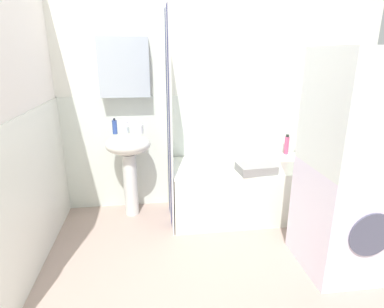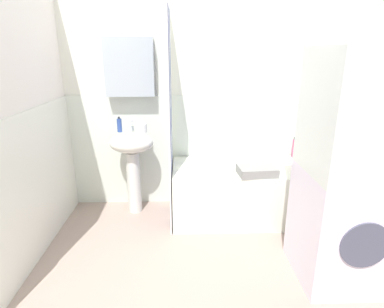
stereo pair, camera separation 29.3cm
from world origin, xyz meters
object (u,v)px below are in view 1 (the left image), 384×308
Objects in this scene: soap_dispenser at (115,127)px; towel_folded at (256,168)px; shampoo_bottle at (298,147)px; washer_dryer_stack at (352,167)px; sink at (129,157)px; conditioner_bottle at (287,145)px; bathtub at (246,189)px; toothbrush_cup at (140,129)px.

soap_dispenser reaches higher than towel_folded.
shampoo_bottle is at bearing 36.77° from towel_folded.
washer_dryer_stack is (1.79, -1.13, -0.09)m from soap_dispenser.
conditioner_bottle is (1.71, 0.13, 0.02)m from sink.
sink is 5.03× the size of shampoo_bottle.
bathtub is at bearing -7.28° from sink.
toothbrush_cup is 0.51× the size of shampoo_bottle.
towel_folded is (-0.64, -0.48, -0.04)m from shampoo_bottle.
washer_dryer_stack is (-0.17, -1.18, 0.21)m from shampoo_bottle.
bathtub is 0.38m from towel_folded.
towel_folded is at bearing -16.81° from sink.
towel_folded is at bearing -143.23° from shampoo_bottle.
conditioner_bottle is (-0.13, 0.01, 0.03)m from shampoo_bottle.
towel_folded is at bearing -84.65° from bathtub.
toothbrush_cup is at bearing -177.55° from shampoo_bottle.
soap_dispenser is at bearing 147.80° from washer_dryer_stack.
washer_dryer_stack is at bearing -92.05° from conditioner_bottle.
sink is 1.25m from towel_folded.
toothbrush_cup is (0.24, -0.02, -0.03)m from soap_dispenser.
toothbrush_cup is 1.74m from shampoo_bottle.
soap_dispenser is 0.10× the size of bathtub.
sink is at bearing -27.82° from soap_dispenser.
washer_dryer_stack reaches higher than sink.
towel_folded is (1.07, -0.41, -0.31)m from toothbrush_cup.
washer_dryer_stack reaches higher than conditioner_bottle.
shampoo_bottle reaches higher than towel_folded.
soap_dispenser reaches higher than conditioner_bottle.
shampoo_bottle is 0.80m from towel_folded.
soap_dispenser is at bearing 162.10° from towel_folded.
bathtub is at bearing -157.92° from shampoo_bottle.
soap_dispenser is at bearing 152.18° from sink.
sink is 2.48× the size of towel_folded.
conditioner_bottle is 0.13× the size of washer_dryer_stack.
shampoo_bottle is 1.21m from washer_dryer_stack.
soap_dispenser is 0.46× the size of towel_folded.
shampoo_bottle is at bearing 81.72° from washer_dryer_stack.
shampoo_bottle is (1.84, 0.12, -0.00)m from sink.
conditioner_bottle is at bearing 4.38° from sink.
washer_dryer_stack reaches higher than toothbrush_cup.
sink reaches higher than towel_folded.
toothbrush_cup is 1.24m from bathtub.
toothbrush_cup reaches higher than bathtub.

